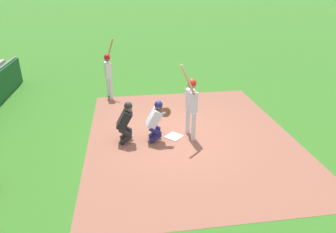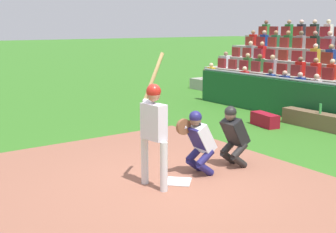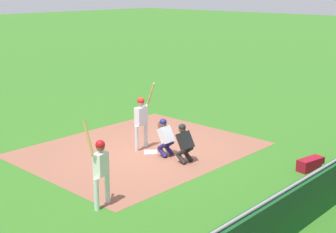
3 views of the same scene
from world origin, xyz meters
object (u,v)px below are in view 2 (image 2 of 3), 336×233
Objects in this scene: catcher_crouching at (198,139)px; water_bottle_on_bench at (320,109)px; dugout_bench at (333,124)px; batter_at_plate at (154,123)px; equipment_duffel_bag at (265,120)px; home_plate_marker at (178,181)px; home_plate_umpire at (233,133)px.

catcher_crouching is 5.13m from water_bottle_on_bench.
catcher_crouching reaches higher than dugout_bench.
catcher_crouching is 5.16m from dugout_bench.
batter_at_plate is 6.24m from dugout_bench.
equipment_duffel_bag is at bearing -63.75° from catcher_crouching.
home_plate_marker is at bearing 126.02° from equipment_duffel_bag.
home_plate_umpire is 1.40× the size of equipment_duffel_bag.
home_plate_marker is 1.23m from batter_at_plate.
equipment_duffel_bag is at bearing -65.23° from home_plate_marker.
equipment_duffel_bag is (2.09, -3.27, -0.51)m from home_plate_umpire.
batter_at_plate is at bearing 90.36° from home_plate_umpire.
water_bottle_on_bench reaches higher than dugout_bench.
catcher_crouching is at bearing 86.99° from home_plate_umpire.
home_plate_umpire is (-0.05, -0.87, -0.02)m from catcher_crouching.
catcher_crouching is at bearing 95.92° from dugout_bench.
home_plate_umpire reaches higher than dugout_bench.
dugout_bench reaches higher than equipment_duffel_bag.
water_bottle_on_bench is (0.95, -4.18, -0.11)m from home_plate_umpire.
water_bottle_on_bench is 1.51m from equipment_duffel_bag.
batter_at_plate reaches higher than home_plate_umpire.
home_plate_marker is 5.72m from water_bottle_on_bench.
water_bottle_on_bench reaches higher than home_plate_marker.
catcher_crouching is 0.87m from home_plate_umpire.
batter_at_plate is at bearing 93.17° from catcher_crouching.
catcher_crouching is 1.00× the size of home_plate_umpire.
home_plate_umpire is 4.62× the size of water_bottle_on_bench.
equipment_duffel_bag reaches higher than home_plate_marker.
home_plate_marker is 5.70m from dugout_bench.
batter_at_plate reaches higher than equipment_duffel_bag.
batter_at_plate is (0.06, 0.49, 1.13)m from home_plate_marker.
dugout_bench is 0.52m from water_bottle_on_bench.
dugout_bench is (0.59, -6.15, -0.93)m from batter_at_plate.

